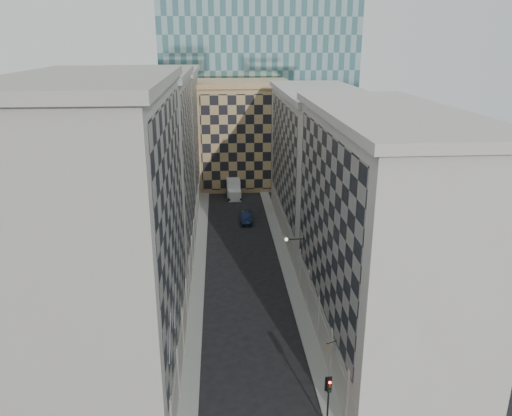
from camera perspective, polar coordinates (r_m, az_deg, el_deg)
name	(u,v)px	position (r m, az deg, el deg)	size (l,w,h in m)	color
sidewalk_west	(199,271)	(59.43, -6.55, -7.11)	(1.50, 100.00, 0.15)	#969791
sidewalk_east	(287,268)	(59.87, 3.61, -6.82)	(1.50, 100.00, 0.15)	#969791
bldg_left_a	(107,241)	(38.15, -16.68, -3.68)	(10.80, 22.80, 23.70)	#9E998E
bldg_left_b	(147,172)	(58.91, -12.35, 4.01)	(10.80, 22.80, 22.70)	gray
bldg_left_c	(166,140)	(80.34, -10.28, 7.65)	(10.80, 22.80, 21.70)	#9E998E
bldg_right_a	(379,232)	(43.60, 13.92, -2.73)	(10.80, 26.80, 20.70)	#B1ABA2
bldg_right_b	(318,163)	(68.72, 7.11, 5.11)	(10.80, 28.80, 19.70)	#B1ABA2
tan_block	(243,133)	(92.94, -1.45, 8.55)	(16.80, 14.80, 18.80)	tan
church_tower	(229,33)	(105.51, -3.09, 19.30)	(7.20, 7.20, 51.50)	#2C2622
flagpoles_left	(173,321)	(34.63, -9.52, -12.60)	(0.10, 6.33, 2.33)	gray
bracket_lamp	(288,239)	(51.84, 3.68, -3.59)	(1.98, 0.36, 0.36)	black
traffic_light	(329,392)	(36.60, 8.30, -20.10)	(0.51, 0.44, 4.01)	black
box_truck	(234,190)	(85.95, -2.58, 2.11)	(2.49, 5.57, 3.00)	white
dark_car	(246,217)	(74.18, -1.13, -1.05)	(1.61, 4.61, 1.52)	#101D3C
shop_sign	(329,347)	(39.42, 8.36, -15.46)	(0.87, 0.77, 0.89)	black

